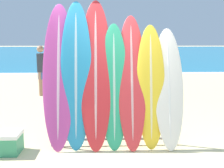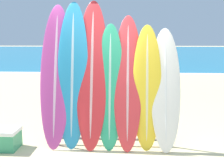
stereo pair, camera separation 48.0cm
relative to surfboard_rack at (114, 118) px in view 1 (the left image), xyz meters
The scene contains 15 objects.
ground_plane 0.74m from the surfboard_rack, 77.09° to the right, with size 160.00×160.00×0.00m, color beige.
ocean_water 39.50m from the surfboard_rack, 89.83° to the left, with size 120.00×60.00×0.01m.
surfboard_rack is the anchor object (origin of this frame).
surfboard_slot_0 1.20m from the surfboard_rack, behind, with size 0.55×0.70×2.50m.
surfboard_slot_1 0.99m from the surfboard_rack, behind, with size 0.54×0.60×2.53m.
surfboard_slot_2 0.83m from the surfboard_rack, 169.43° to the left, with size 0.55×0.78×2.57m.
surfboard_slot_3 0.56m from the surfboard_rack, 39.28° to the left, with size 0.48×0.57×2.15m.
surfboard_slot_4 0.71m from the surfboard_rack, ahead, with size 0.50×0.73×2.30m.
surfboard_slot_5 0.85m from the surfboard_rack, ahead, with size 0.49×0.49×2.13m.
surfboard_slot_6 1.09m from the surfboard_rack, ahead, with size 0.51×0.66×2.08m.
person_near_water 4.54m from the surfboard_rack, 101.31° to the left, with size 0.27×0.25×1.57m.
person_mid_beach 4.97m from the surfboard_rack, 117.15° to the left, with size 0.22×0.28×1.68m.
person_far_left 6.96m from the surfboard_rack, 97.54° to the left, with size 0.24×0.30×1.76m.
person_far_right 9.05m from the surfboard_rack, 98.86° to the left, with size 0.28×0.27×1.64m.
cooler_box 1.86m from the surfboard_rack, behind, with size 0.51×0.40×0.36m.
Camera 1 is at (-0.30, -3.91, 1.86)m, focal length 42.00 mm.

